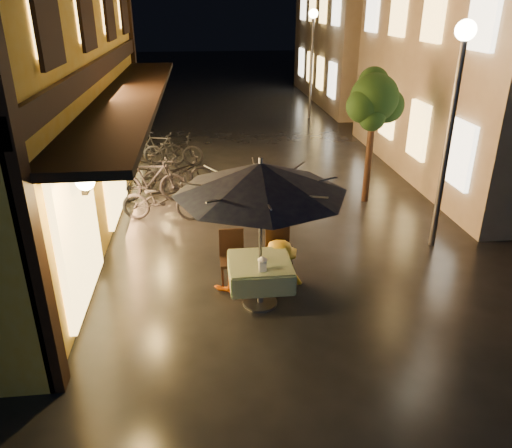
{
  "coord_description": "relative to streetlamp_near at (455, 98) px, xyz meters",
  "views": [
    {
      "loc": [
        -1.53,
        -6.59,
        4.5
      ],
      "look_at": [
        -0.7,
        0.85,
        1.15
      ],
      "focal_mm": 35.0,
      "sensor_mm": 36.0,
      "label": 1
    }
  ],
  "objects": [
    {
      "name": "bicycle_5",
      "position": [
        -5.81,
        6.17,
        -2.43
      ],
      "size": [
        1.68,
        0.87,
        0.97
      ],
      "primitive_type": "imported",
      "rotation": [
        0.0,
        0.0,
        1.3
      ],
      "color": "black",
      "rests_on": "ground"
    },
    {
      "name": "person_orange",
      "position": [
        -4.11,
        -1.22,
        -2.24
      ],
      "size": [
        0.78,
        0.69,
        1.35
      ],
      "primitive_type": "imported",
      "rotation": [
        0.0,
        0.0,
        3.45
      ],
      "color": "#C54906",
      "rests_on": "ground"
    },
    {
      "name": "streetlamp_near",
      "position": [
        0.0,
        0.0,
        0.0
      ],
      "size": [
        0.36,
        0.36,
        4.23
      ],
      "color": "#59595E",
      "rests_on": "ground"
    },
    {
      "name": "bicycle_3",
      "position": [
        -5.57,
        3.84,
        -2.44
      ],
      "size": [
        1.62,
        0.66,
        0.95
      ],
      "primitive_type": "imported",
      "rotation": [
        0.0,
        0.0,
        1.43
      ],
      "color": "black",
      "rests_on": "ground"
    },
    {
      "name": "bicycle_1",
      "position": [
        -5.81,
        3.03,
        -2.37
      ],
      "size": [
        1.85,
        0.57,
        1.1
      ],
      "primitive_type": "imported",
      "rotation": [
        0.0,
        0.0,
        1.54
      ],
      "color": "black",
      "rests_on": "ground"
    },
    {
      "name": "street_tree",
      "position": [
        -0.59,
        2.51,
        -0.5
      ],
      "size": [
        1.43,
        1.2,
        3.15
      ],
      "color": "black",
      "rests_on": "ground"
    },
    {
      "name": "patio_umbrella",
      "position": [
        -3.7,
        -1.75,
        -0.77
      ],
      "size": [
        2.62,
        2.62,
        2.46
      ],
      "color": "#59595E",
      "rests_on": "ground"
    },
    {
      "name": "cafe_table",
      "position": [
        -3.7,
        -1.75,
        -2.33
      ],
      "size": [
        0.99,
        0.99,
        0.78
      ],
      "color": "#59595E",
      "rests_on": "ground"
    },
    {
      "name": "bicycle_2",
      "position": [
        -5.18,
        3.71,
        -2.44
      ],
      "size": [
        1.91,
        0.98,
        0.96
      ],
      "primitive_type": "imported",
      "rotation": [
        0.0,
        0.0,
        1.77
      ],
      "color": "black",
      "rests_on": "ground"
    },
    {
      "name": "east_building_far",
      "position": [
        4.49,
        16.0,
        0.74
      ],
      "size": [
        7.3,
        10.3,
        7.3
      ],
      "color": "tan",
      "rests_on": "ground"
    },
    {
      "name": "person_yellow",
      "position": [
        -3.31,
        -1.2,
        -2.1
      ],
      "size": [
        1.13,
        0.75,
        1.63
      ],
      "primitive_type": "imported",
      "rotation": [
        0.0,
        0.0,
        3.29
      ],
      "color": "gold",
      "rests_on": "ground"
    },
    {
      "name": "cafe_chair_right",
      "position": [
        -3.3,
        -1.02,
        -2.38
      ],
      "size": [
        0.42,
        0.42,
        0.97
      ],
      "color": "black",
      "rests_on": "ground"
    },
    {
      "name": "bicycle_4",
      "position": [
        -5.38,
        5.98,
        -2.45
      ],
      "size": [
        1.83,
        0.81,
        0.93
      ],
      "primitive_type": "imported",
      "rotation": [
        0.0,
        0.0,
        1.46
      ],
      "color": "black",
      "rests_on": "ground"
    },
    {
      "name": "streetlamp_far",
      "position": [
        0.0,
        12.0,
        0.0
      ],
      "size": [
        0.36,
        0.36,
        4.23
      ],
      "color": "#59595E",
      "rests_on": "ground"
    },
    {
      "name": "bicycle_0",
      "position": [
        -5.45,
        1.89,
        -2.44
      ],
      "size": [
        1.88,
        0.88,
        0.95
      ],
      "primitive_type": "imported",
      "rotation": [
        0.0,
        0.0,
        1.43
      ],
      "color": "black",
      "rests_on": "ground"
    },
    {
      "name": "table_lantern",
      "position": [
        -3.7,
        -2.05,
        -2.0
      ],
      "size": [
        0.16,
        0.16,
        0.25
      ],
      "color": "white",
      "rests_on": "cafe_table"
    },
    {
      "name": "cafe_chair_left",
      "position": [
        -4.1,
        -1.02,
        -2.38
      ],
      "size": [
        0.42,
        0.42,
        0.97
      ],
      "color": "black",
      "rests_on": "ground"
    },
    {
      "name": "ground",
      "position": [
        -3.0,
        -2.0,
        -2.92
      ],
      "size": [
        90.0,
        90.0,
        0.0
      ],
      "primitive_type": "plane",
      "color": "black",
      "rests_on": "ground"
    }
  ]
}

